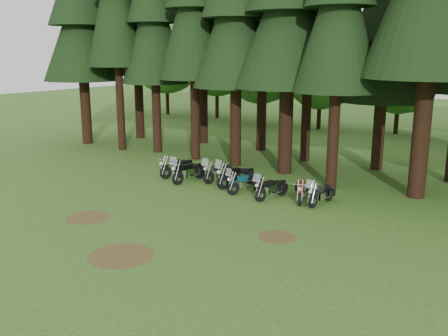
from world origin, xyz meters
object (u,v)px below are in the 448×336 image
Objects in this scene: motorcycle_0 at (178,168)px; motorcycle_3 at (237,177)px; motorcycle_6 at (301,191)px; motorcycle_2 at (219,173)px; motorcycle_7 at (321,195)px; motorcycle_5 at (272,189)px; motorcycle_4 at (246,184)px; motorcycle_1 at (189,172)px.

motorcycle_3 is at bearing 13.56° from motorcycle_0.
motorcycle_3 is at bearing 153.55° from motorcycle_6.
motorcycle_7 is at bearing 2.30° from motorcycle_2.
motorcycle_0 is 1.01× the size of motorcycle_2.
motorcycle_5 is at bearing -161.51° from motorcycle_7.
motorcycle_3 reaches higher than motorcycle_2.
motorcycle_2 is at bearing 150.54° from motorcycle_6.
motorcycle_4 is 1.03× the size of motorcycle_6.
motorcycle_7 is at bearing -21.78° from motorcycle_6.
motorcycle_2 is at bearing 176.52° from motorcycle_4.
motorcycle_7 is at bearing 25.77° from motorcycle_4.
motorcycle_3 reaches higher than motorcycle_7.
motorcycle_7 is at bearing 25.05° from motorcycle_5.
motorcycle_7 is (0.97, 0.00, -0.00)m from motorcycle_6.
motorcycle_6 is at bearing 27.52° from motorcycle_4.
motorcycle_5 is at bearing 2.90° from motorcycle_1.
motorcycle_5 is (1.53, -0.16, 0.01)m from motorcycle_4.
motorcycle_3 is at bearing -6.95° from motorcycle_2.
motorcycle_4 is (3.53, -0.05, -0.06)m from motorcycle_1.
motorcycle_7 is (4.69, -0.30, -0.07)m from motorcycle_3.
motorcycle_5 is (2.44, -0.80, -0.06)m from motorcycle_3.
motorcycle_4 is 1.53m from motorcycle_5.
motorcycle_1 is 1.16× the size of motorcycle_4.
motorcycle_6 is 0.97m from motorcycle_7.
motorcycle_2 is 1.07× the size of motorcycle_7.
motorcycle_0 is at bearing -166.60° from motorcycle_4.
motorcycle_2 is at bearing 175.26° from motorcycle_5.
motorcycle_3 is 3.73m from motorcycle_6.
motorcycle_2 reaches higher than motorcycle_0.
motorcycle_2 reaches higher than motorcycle_4.
motorcycle_0 is 3.83m from motorcycle_3.
motorcycle_1 is 1.59m from motorcycle_2.
motorcycle_7 is (7.30, 0.29, -0.07)m from motorcycle_1.
motorcycle_4 reaches higher than motorcycle_6.
motorcycle_0 is 1.05× the size of motorcycle_5.
motorcycle_2 reaches higher than motorcycle_5.
motorcycle_3 reaches higher than motorcycle_0.
motorcycle_0 is 7.55m from motorcycle_6.
motorcycle_0 reaches higher than motorcycle_6.
motorcycle_3 is 1.15× the size of motorcycle_4.
motorcycle_1 is at bearing -171.81° from motorcycle_7.
motorcycle_3 reaches higher than motorcycle_1.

